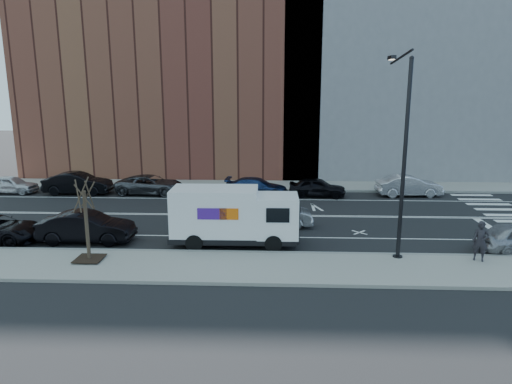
# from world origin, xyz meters

# --- Properties ---
(ground) EXTENTS (120.00, 120.00, 0.00)m
(ground) POSITION_xyz_m (0.00, 0.00, 0.00)
(ground) COLOR black
(ground) RESTS_ON ground
(sidewalk_near) EXTENTS (44.00, 3.60, 0.15)m
(sidewalk_near) POSITION_xyz_m (0.00, -8.80, 0.07)
(sidewalk_near) COLOR gray
(sidewalk_near) RESTS_ON ground
(sidewalk_far) EXTENTS (44.00, 3.60, 0.15)m
(sidewalk_far) POSITION_xyz_m (0.00, 8.80, 0.07)
(sidewalk_far) COLOR gray
(sidewalk_far) RESTS_ON ground
(curb_near) EXTENTS (44.00, 0.25, 0.17)m
(curb_near) POSITION_xyz_m (0.00, -7.00, 0.08)
(curb_near) COLOR gray
(curb_near) RESTS_ON ground
(curb_far) EXTENTS (44.00, 0.25, 0.17)m
(curb_far) POSITION_xyz_m (0.00, 7.00, 0.08)
(curb_far) COLOR gray
(curb_far) RESTS_ON ground
(road_markings) EXTENTS (40.00, 8.60, 0.01)m
(road_markings) POSITION_xyz_m (0.00, 0.00, 0.00)
(road_markings) COLOR white
(road_markings) RESTS_ON ground
(bldg_brick) EXTENTS (26.00, 10.00, 22.00)m
(bldg_brick) POSITION_xyz_m (-8.00, 15.60, 11.00)
(bldg_brick) COLOR brown
(bldg_brick) RESTS_ON ground
(bldg_concrete) EXTENTS (20.00, 10.00, 26.00)m
(bldg_concrete) POSITION_xyz_m (12.00, 15.60, 13.00)
(bldg_concrete) COLOR slate
(bldg_concrete) RESTS_ON ground
(streetlight) EXTENTS (0.44, 4.02, 9.34)m
(streetlight) POSITION_xyz_m (7.00, -6.91, 5.08)
(streetlight) COLOR black
(streetlight) RESTS_ON ground
(street_tree) EXTENTS (1.20, 1.20, 3.75)m
(street_tree) POSITION_xyz_m (-7.00, -8.40, 1.45)
(street_tree) COLOR black
(street_tree) RESTS_ON ground
(fedex_van) EXTENTS (6.41, 2.33, 2.92)m
(fedex_van) POSITION_xyz_m (-0.72, -5.60, 1.53)
(fedex_van) COLOR black
(fedex_van) RESTS_ON ground
(far_parked_a) EXTENTS (3.98, 1.78, 1.33)m
(far_parked_a) POSITION_xyz_m (-18.64, 5.56, 0.66)
(far_parked_a) COLOR silver
(far_parked_a) RESTS_ON ground
(far_parked_b) EXTENTS (4.97, 1.76, 1.63)m
(far_parked_b) POSITION_xyz_m (-13.45, 5.49, 0.82)
(far_parked_b) COLOR black
(far_parked_b) RESTS_ON ground
(far_parked_c) EXTENTS (5.31, 2.82, 1.42)m
(far_parked_c) POSITION_xyz_m (-8.00, 5.71, 0.71)
(far_parked_c) COLOR #47484E
(far_parked_c) RESTS_ON ground
(far_parked_d) EXTENTS (4.73, 2.20, 1.34)m
(far_parked_d) POSITION_xyz_m (-0.00, 5.44, 0.67)
(far_parked_d) COLOR navy
(far_parked_d) RESTS_ON ground
(far_parked_e) EXTENTS (4.28, 2.10, 1.41)m
(far_parked_e) POSITION_xyz_m (4.44, 5.37, 0.70)
(far_parked_e) COLOR black
(far_parked_e) RESTS_ON ground
(far_parked_f) EXTENTS (4.80, 1.98, 1.55)m
(far_parked_f) POSITION_xyz_m (11.20, 5.85, 0.77)
(far_parked_f) COLOR silver
(far_parked_f) RESTS_ON ground
(driving_sedan) EXTENTS (4.54, 1.74, 1.48)m
(driving_sedan) POSITION_xyz_m (1.23, -2.28, 0.74)
(driving_sedan) COLOR #AAABAF
(driving_sedan) RESTS_ON ground
(near_parked_rear_a) EXTENTS (4.81, 1.73, 1.58)m
(near_parked_rear_a) POSITION_xyz_m (-8.29, -5.48, 0.79)
(near_parked_rear_a) COLOR black
(near_parked_rear_a) RESTS_ON ground
(pedestrian) EXTENTS (0.78, 0.66, 1.82)m
(pedestrian) POSITION_xyz_m (10.53, -7.71, 1.06)
(pedestrian) COLOR #242127
(pedestrian) RESTS_ON sidewalk_near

